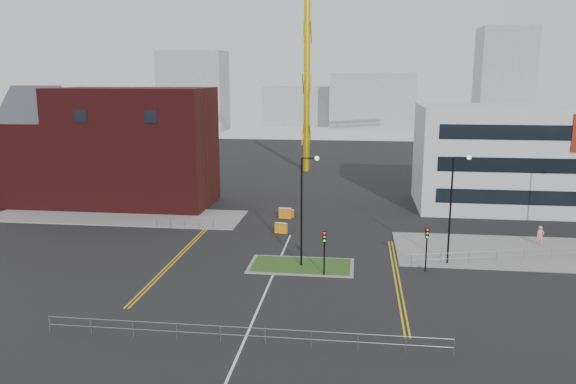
% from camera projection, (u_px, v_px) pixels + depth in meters
% --- Properties ---
extents(ground, '(200.00, 200.00, 0.00)m').
position_uv_depth(ground, '(261.00, 304.00, 38.63)').
color(ground, black).
rests_on(ground, ground).
extents(pavement_left, '(28.00, 8.00, 0.12)m').
position_uv_depth(pavement_left, '(118.00, 216.00, 62.44)').
color(pavement_left, slate).
rests_on(pavement_left, ground).
extents(pavement_right, '(24.00, 10.00, 0.12)m').
position_uv_depth(pavement_right, '(533.00, 253.00, 49.52)').
color(pavement_right, slate).
rests_on(pavement_right, ground).
extents(island_kerb, '(8.60, 4.60, 0.08)m').
position_uv_depth(island_kerb, '(301.00, 266.00, 46.15)').
color(island_kerb, slate).
rests_on(island_kerb, ground).
extents(grass_island, '(8.00, 4.00, 0.12)m').
position_uv_depth(grass_island, '(301.00, 266.00, 46.15)').
color(grass_island, '#204717').
rests_on(grass_island, ground).
extents(brick_building, '(24.20, 10.07, 14.24)m').
position_uv_depth(brick_building, '(112.00, 148.00, 67.24)').
color(brick_building, '#411011').
rests_on(brick_building, ground).
extents(office_block, '(25.00, 12.20, 12.00)m').
position_uv_depth(office_block, '(527.00, 158.00, 65.28)').
color(office_block, silver).
rests_on(office_block, ground).
extents(tower_crane, '(52.67, 7.98, 37.13)m').
position_uv_depth(tower_crane, '(345.00, 8.00, 87.10)').
color(tower_crane, gold).
rests_on(tower_crane, ground).
extents(streetlamp_island, '(1.46, 0.36, 9.18)m').
position_uv_depth(streetlamp_island, '(304.00, 202.00, 45.03)').
color(streetlamp_island, black).
rests_on(streetlamp_island, ground).
extents(streetlamp_right_near, '(1.46, 0.36, 9.18)m').
position_uv_depth(streetlamp_right_near, '(454.00, 201.00, 45.50)').
color(streetlamp_right_near, black).
rests_on(streetlamp_right_near, ground).
extents(traffic_light_island, '(0.28, 0.33, 3.65)m').
position_uv_depth(traffic_light_island, '(324.00, 244.00, 43.43)').
color(traffic_light_island, black).
rests_on(traffic_light_island, ground).
extents(traffic_light_right, '(0.28, 0.33, 3.65)m').
position_uv_depth(traffic_light_right, '(427.00, 241.00, 44.39)').
color(traffic_light_right, black).
rests_on(traffic_light_right, ground).
extents(railing_front, '(24.05, 0.05, 1.10)m').
position_uv_depth(railing_front, '(243.00, 332.00, 32.64)').
color(railing_front, gray).
rests_on(railing_front, ground).
extents(railing_left, '(6.05, 0.05, 1.10)m').
position_uv_depth(railing_left, '(185.00, 222.00, 57.31)').
color(railing_left, gray).
rests_on(railing_left, ground).
extents(railing_right, '(19.05, 5.05, 1.10)m').
position_uv_depth(railing_right, '(524.00, 253.00, 47.13)').
color(railing_right, gray).
rests_on(railing_right, ground).
extents(centre_line, '(0.15, 30.00, 0.01)m').
position_uv_depth(centre_line, '(265.00, 293.00, 40.57)').
color(centre_line, silver).
rests_on(centre_line, ground).
extents(yellow_left_a, '(0.12, 24.00, 0.01)m').
position_uv_depth(yellow_left_a, '(180.00, 254.00, 49.45)').
color(yellow_left_a, gold).
rests_on(yellow_left_a, ground).
extents(yellow_left_b, '(0.12, 24.00, 0.01)m').
position_uv_depth(yellow_left_b, '(183.00, 254.00, 49.41)').
color(yellow_left_b, gold).
rests_on(yellow_left_b, ground).
extents(yellow_right_a, '(0.12, 20.00, 0.01)m').
position_uv_depth(yellow_right_a, '(395.00, 279.00, 43.30)').
color(yellow_right_a, gold).
rests_on(yellow_right_a, ground).
extents(yellow_right_b, '(0.12, 20.00, 0.01)m').
position_uv_depth(yellow_right_b, '(399.00, 279.00, 43.26)').
color(yellow_right_b, gold).
rests_on(yellow_right_b, ground).
extents(skyline_a, '(18.00, 12.00, 22.00)m').
position_uv_depth(skyline_a, '(194.00, 91.00, 157.83)').
color(skyline_a, gray).
rests_on(skyline_a, ground).
extents(skyline_b, '(24.00, 12.00, 16.00)m').
position_uv_depth(skyline_b, '(372.00, 101.00, 162.04)').
color(skyline_b, gray).
rests_on(skyline_b, ground).
extents(skyline_c, '(14.00, 12.00, 28.00)m').
position_uv_depth(skyline_c, '(504.00, 81.00, 151.67)').
color(skyline_c, gray).
rests_on(skyline_c, ground).
extents(skyline_d, '(30.00, 12.00, 12.00)m').
position_uv_depth(skyline_d, '(313.00, 106.00, 174.36)').
color(skyline_d, gray).
rests_on(skyline_d, ground).
extents(pedestrian, '(0.73, 0.53, 1.88)m').
position_uv_depth(pedestrian, '(540.00, 236.00, 51.51)').
color(pedestrian, pink).
rests_on(pedestrian, ground).
extents(barrier_left, '(1.29, 0.69, 1.03)m').
position_uv_depth(barrier_left, '(281.00, 228.00, 55.77)').
color(barrier_left, orange).
rests_on(barrier_left, ground).
extents(barrier_mid, '(1.41, 0.56, 1.16)m').
position_uv_depth(barrier_mid, '(285.00, 213.00, 61.52)').
color(barrier_mid, orange).
rests_on(barrier_mid, ground).
extents(barrier_right, '(1.08, 0.45, 0.88)m').
position_uv_depth(barrier_right, '(289.00, 213.00, 61.97)').
color(barrier_right, '#C6700B').
rests_on(barrier_right, ground).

